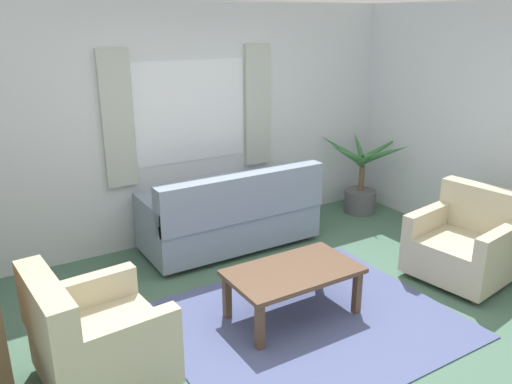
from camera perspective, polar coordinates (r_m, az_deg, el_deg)
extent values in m
plane|color=#476B56|center=(4.49, 5.79, -14.14)|extent=(6.24, 6.24, 0.00)
cube|color=silver|center=(5.83, -7.38, 7.44)|extent=(5.32, 0.12, 2.60)
cube|color=white|center=(5.75, -7.19, 8.81)|extent=(1.30, 0.01, 1.10)
cube|color=#B2BCB2|center=(5.44, -15.09, 7.74)|extent=(0.32, 0.06, 1.40)
cube|color=#B2BCB2|center=(6.11, 0.12, 9.54)|extent=(0.32, 0.06, 1.40)
cube|color=#4C5684|center=(4.48, 5.80, -14.08)|extent=(2.35, 1.97, 0.01)
cube|color=gray|center=(5.72, -2.94, -3.65)|extent=(1.90, 0.80, 0.38)
cube|color=gray|center=(5.31, -1.35, -0.49)|extent=(1.90, 0.20, 0.48)
cube|color=gray|center=(6.05, 4.25, 0.72)|extent=(0.16, 0.80, 0.24)
cube|color=gray|center=(5.28, -11.30, -2.36)|extent=(0.16, 0.80, 0.24)
cylinder|color=brown|center=(6.45, 2.45, -3.08)|extent=(0.06, 0.06, 0.06)
cylinder|color=brown|center=(5.75, -11.85, -6.32)|extent=(0.06, 0.06, 0.06)
cylinder|color=brown|center=(6.00, 5.65, -4.89)|extent=(0.06, 0.06, 0.06)
cylinder|color=brown|center=(5.25, -9.55, -8.76)|extent=(0.06, 0.06, 0.06)
cube|color=#BCB293|center=(3.88, -16.44, -16.47)|extent=(0.86, 0.90, 0.36)
cube|color=#BCB293|center=(3.60, -22.09, -12.44)|extent=(0.24, 0.85, 0.46)
cube|color=#BCB293|center=(3.44, -14.75, -15.53)|extent=(0.81, 0.18, 0.22)
cube|color=#BCB293|center=(4.03, -18.63, -10.47)|extent=(0.81, 0.18, 0.22)
cylinder|color=brown|center=(3.84, -9.51, -20.21)|extent=(0.05, 0.05, 0.06)
cylinder|color=brown|center=(4.35, -13.71, -15.33)|extent=(0.05, 0.05, 0.06)
cylinder|color=brown|center=(4.21, -22.12, -17.56)|extent=(0.05, 0.05, 0.06)
cube|color=#BCB293|center=(5.39, 21.67, -6.62)|extent=(0.92, 0.95, 0.36)
cube|color=#BCB293|center=(5.52, 23.83, -1.71)|extent=(0.31, 0.86, 0.46)
cube|color=#BCB293|center=(5.44, 18.74, -2.72)|extent=(0.81, 0.24, 0.22)
cube|color=#BCB293|center=(5.15, 25.55, -4.86)|extent=(0.81, 0.24, 0.22)
cylinder|color=brown|center=(5.38, 16.55, -8.59)|extent=(0.05, 0.05, 0.06)
cylinder|color=brown|center=(5.10, 22.99, -10.98)|extent=(0.05, 0.05, 0.06)
cylinder|color=brown|center=(5.88, 20.05, -6.54)|extent=(0.05, 0.05, 0.06)
cylinder|color=brown|center=(5.63, 26.05, -8.56)|extent=(0.05, 0.05, 0.06)
cube|color=brown|center=(4.36, 4.13, -8.77)|extent=(1.10, 0.64, 0.04)
cube|color=brown|center=(4.05, 0.41, -14.70)|extent=(0.06, 0.06, 0.40)
cube|color=brown|center=(4.57, 11.10, -10.88)|extent=(0.06, 0.06, 0.40)
cube|color=brown|center=(4.43, -3.22, -11.51)|extent=(0.06, 0.06, 0.40)
cube|color=brown|center=(4.91, 7.00, -8.42)|extent=(0.06, 0.06, 0.40)
cylinder|color=#56565B|center=(6.89, 11.42, -0.98)|extent=(0.41, 0.41, 0.29)
cylinder|color=brown|center=(6.79, 11.59, 1.50)|extent=(0.07, 0.07, 0.33)
cone|color=#38753D|center=(6.87, 13.82, 4.79)|extent=(0.60, 0.18, 0.33)
cone|color=#38753D|center=(6.95, 11.30, 4.93)|extent=(0.29, 0.47, 0.43)
cone|color=#38753D|center=(6.73, 9.28, 4.81)|extent=(0.37, 0.54, 0.38)
cone|color=#38753D|center=(6.50, 10.01, 4.17)|extent=(0.55, 0.12, 0.35)
cone|color=#38753D|center=(6.47, 12.30, 3.70)|extent=(0.27, 0.46, 0.36)
cone|color=#38753D|center=(6.55, 14.32, 4.23)|extent=(0.24, 0.62, 0.39)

